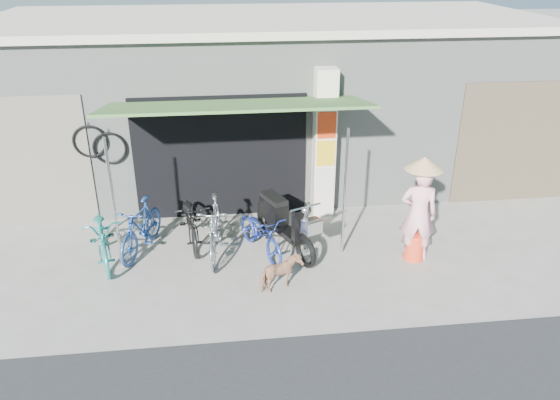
{
  "coord_description": "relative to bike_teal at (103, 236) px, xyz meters",
  "views": [
    {
      "loc": [
        -1.23,
        -7.64,
        5.07
      ],
      "look_at": [
        -0.2,
        1.0,
        1.0
      ],
      "focal_mm": 35.0,
      "sensor_mm": 36.0,
      "label": 1
    }
  ],
  "objects": [
    {
      "name": "shop_pillar",
      "position": [
        4.16,
        1.45,
        1.02
      ],
      "size": [
        0.42,
        0.44,
        3.0
      ],
      "color": "silver",
      "rests_on": "ground"
    },
    {
      "name": "neighbour_right",
      "position": [
        8.31,
        1.59,
        0.82
      ],
      "size": [
        2.6,
        0.06,
        2.6
      ],
      "primitive_type": "cube",
      "color": "brown",
      "rests_on": "ground"
    },
    {
      "name": "bike_teal",
      "position": [
        0.0,
        0.0,
        0.0
      ],
      "size": [
        1.06,
        1.92,
        0.95
      ],
      "primitive_type": "imported",
      "rotation": [
        0.0,
        0.0,
        0.25
      ],
      "color": "#1C7F7B",
      "rests_on": "ground"
    },
    {
      "name": "bike_blue",
      "position": [
        0.63,
        0.22,
        0.01
      ],
      "size": [
        0.96,
        1.68,
        0.98
      ],
      "primitive_type": "imported",
      "rotation": [
        0.0,
        0.0,
        -0.33
      ],
      "color": "navy",
      "rests_on": "ground"
    },
    {
      "name": "bike_black",
      "position": [
        1.51,
        0.47,
        -0.02
      ],
      "size": [
        0.83,
        1.8,
        0.91
      ],
      "primitive_type": "imported",
      "rotation": [
        0.0,
        0.0,
        0.13
      ],
      "color": "black",
      "rests_on": "ground"
    },
    {
      "name": "bicycle_shop",
      "position": [
        3.31,
        4.09,
        1.36
      ],
      "size": [
        12.3,
        5.3,
        3.66
      ],
      "color": "gray",
      "rests_on": "ground"
    },
    {
      "name": "neighbour_left",
      "position": [
        -1.69,
        1.59,
        0.82
      ],
      "size": [
        2.6,
        0.06,
        2.6
      ],
      "primitive_type": "cube",
      "color": "#6B665B",
      "rests_on": "ground"
    },
    {
      "name": "awning",
      "position": [
        2.41,
        0.63,
        2.04
      ],
      "size": [
        4.6,
        1.88,
        2.72
      ],
      "color": "#39602B",
      "rests_on": "ground"
    },
    {
      "name": "moped",
      "position": [
        3.17,
        0.07,
        0.05
      ],
      "size": [
        0.99,
        1.93,
        1.15
      ],
      "rotation": [
        0.0,
        0.0,
        0.4
      ],
      "color": "black",
      "rests_on": "ground"
    },
    {
      "name": "nun",
      "position": [
        5.44,
        -0.59,
        0.46
      ],
      "size": [
        0.72,
        0.64,
        1.92
      ],
      "rotation": [
        0.0,
        0.0,
        2.9
      ],
      "color": "#FEABB7",
      "rests_on": "ground"
    },
    {
      "name": "bike_navy",
      "position": [
        2.75,
        -0.1,
        -0.07
      ],
      "size": [
        1.09,
        1.65,
        0.82
      ],
      "primitive_type": "imported",
      "rotation": [
        0.0,
        0.0,
        0.39
      ],
      "color": "navy",
      "rests_on": "ground"
    },
    {
      "name": "street_dog",
      "position": [
        2.96,
        -1.29,
        -0.18
      ],
      "size": [
        0.78,
        0.6,
        0.6
      ],
      "primitive_type": "imported",
      "rotation": [
        0.0,
        0.0,
        2.03
      ],
      "color": "tan",
      "rests_on": "ground"
    },
    {
      "name": "bike_silver",
      "position": [
        1.94,
        -0.05,
        0.06
      ],
      "size": [
        0.67,
        1.83,
        1.08
      ],
      "primitive_type": "imported",
      "rotation": [
        0.0,
        0.0,
        -0.09
      ],
      "color": "#B8B8BD",
      "rests_on": "ground"
    },
    {
      "name": "ground",
      "position": [
        3.31,
        -1.0,
        -0.48
      ],
      "size": [
        80.0,
        80.0,
        0.0
      ],
      "primitive_type": "plane",
      "color": "gray",
      "rests_on": "ground"
    }
  ]
}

